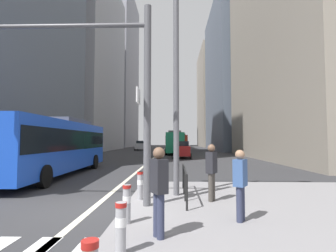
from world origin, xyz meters
TOP-DOWN VIEW (x-y plane):
  - ground_plane at (0.00, 20.00)m, footprint 160.00×160.00m
  - median_island at (5.50, -1.00)m, footprint 9.00×10.00m
  - lane_centre_line at (0.00, 30.00)m, footprint 0.20×80.00m
  - office_tower_left_mid at (-16.00, 43.43)m, footprint 11.45×23.68m
  - office_tower_left_far at (-16.00, 72.09)m, footprint 10.42×24.31m
  - office_tower_right_mid at (17.00, 47.13)m, footprint 12.87×24.20m
  - office_tower_right_far at (17.00, 74.85)m, footprint 12.77×21.67m
  - city_bus_blue_oncoming at (-4.44, 6.79)m, footprint 2.90×11.61m
  - city_bus_red_receding at (2.35, 30.93)m, footprint 2.92×11.10m
  - city_bus_red_distant at (3.76, 47.58)m, footprint 2.74×10.67m
  - car_oncoming_mid at (-4.55, 44.21)m, footprint 2.09×4.18m
  - car_receding_near at (2.26, 57.84)m, footprint 2.16×4.47m
  - car_receding_far at (3.28, 21.49)m, footprint 2.11×4.29m
  - traffic_signal_gantry at (-0.38, -0.32)m, footprint 6.13×0.65m
  - street_lamp_post at (2.53, 1.13)m, footprint 5.50×0.32m
  - bollard_left at (1.56, -3.48)m, footprint 0.20×0.20m
  - bollard_right at (1.36, -1.91)m, footprint 0.20×0.20m
  - bollard_back at (1.35, 0.42)m, footprint 0.20×0.20m
  - pedestrian_railing at (2.80, 0.80)m, footprint 0.06×3.30m
  - pedestrian_waiting at (3.63, 0.29)m, footprint 0.40×0.45m
  - pedestrian_walking at (2.16, -2.74)m, footprint 0.40×0.45m
  - pedestrian_far at (4.03, -1.69)m, footprint 0.40×0.45m

SIDE VIEW (x-z plane):
  - ground_plane at x=0.00m, z-range 0.00..0.00m
  - lane_centre_line at x=0.00m, z-range 0.00..0.01m
  - median_island at x=5.50m, z-range 0.00..0.15m
  - bollard_left at x=1.56m, z-range 0.20..1.05m
  - bollard_right at x=1.36m, z-range 0.20..1.08m
  - bollard_back at x=1.35m, z-range 0.20..1.09m
  - pedestrian_railing at x=2.80m, z-range 0.35..1.33m
  - car_oncoming_mid at x=-4.55m, z-range 0.02..1.96m
  - car_receding_far at x=3.28m, z-range 0.02..1.96m
  - car_receding_near at x=2.26m, z-range 0.02..1.96m
  - pedestrian_far at x=4.03m, z-range 0.24..1.92m
  - pedestrian_walking at x=2.16m, z-range 0.25..2.03m
  - pedestrian_waiting at x=3.63m, z-range 0.26..2.04m
  - city_bus_red_distant at x=3.76m, z-range 0.14..3.54m
  - city_bus_red_receding at x=2.35m, z-range 0.14..3.54m
  - city_bus_blue_oncoming at x=-4.44m, z-range 0.14..3.54m
  - traffic_signal_gantry at x=-0.38m, z-range 1.11..7.11m
  - street_lamp_post at x=2.53m, z-range 1.28..9.28m
  - office_tower_right_far at x=17.00m, z-range 0.00..30.91m
  - office_tower_right_mid at x=17.00m, z-range 0.00..31.39m
  - office_tower_left_mid at x=-16.00m, z-range 0.00..35.74m
  - office_tower_left_far at x=-16.00m, z-range 0.00..48.51m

